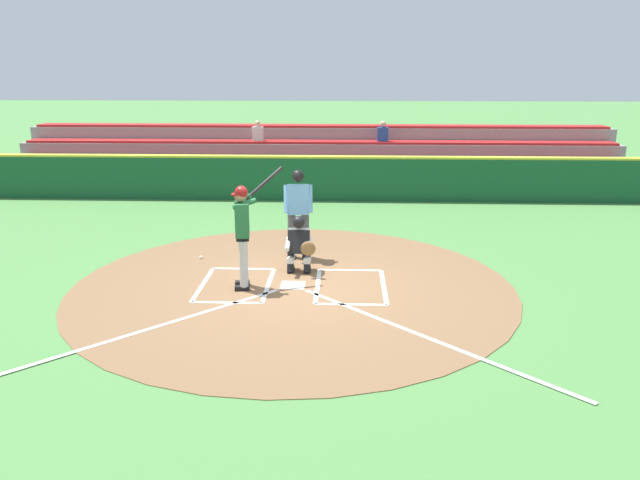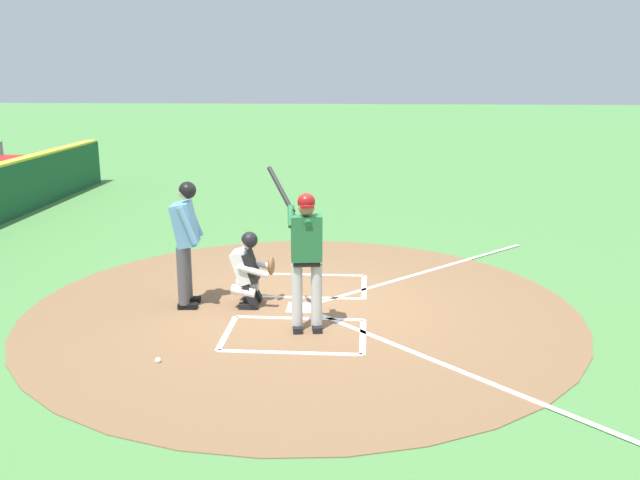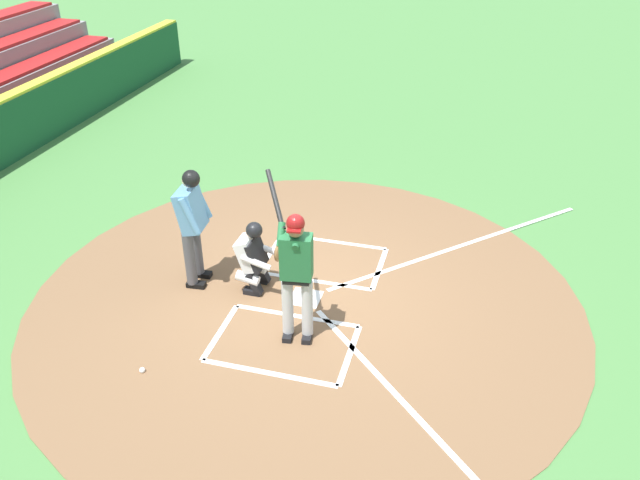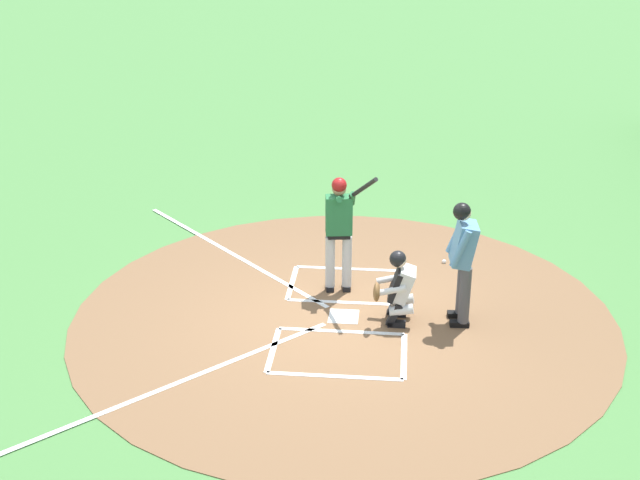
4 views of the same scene
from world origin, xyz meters
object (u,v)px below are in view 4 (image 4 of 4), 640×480
(batter, at_px, (340,226))
(catcher, at_px, (398,286))
(plate_umpire, at_px, (463,255))
(baseball, at_px, (444,262))

(batter, bearing_deg, catcher, -135.22)
(plate_umpire, distance_m, baseball, 2.28)
(batter, distance_m, baseball, 2.31)
(batter, relative_size, catcher, 1.88)
(catcher, bearing_deg, plate_umpire, -84.49)
(batter, xyz_separation_m, plate_umpire, (-0.84, -1.82, -0.02))
(batter, bearing_deg, baseball, -54.69)
(batter, xyz_separation_m, catcher, (-0.92, -0.92, -0.51))
(catcher, height_order, baseball, catcher)
(batter, relative_size, plate_umpire, 1.14)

